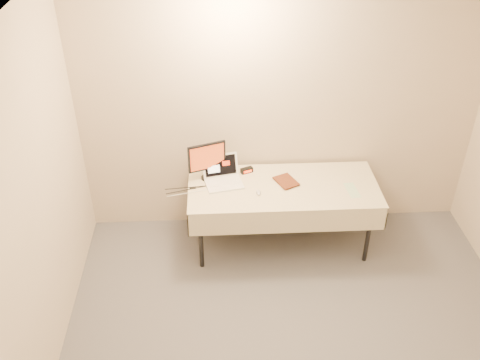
{
  "coord_description": "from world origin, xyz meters",
  "views": [
    {
      "loc": [
        -0.65,
        -2.21,
        3.71
      ],
      "look_at": [
        -0.43,
        1.99,
        0.86
      ],
      "focal_mm": 40.0,
      "sensor_mm": 36.0,
      "label": 1
    }
  ],
  "objects_px": {
    "laptop": "(223,176)",
    "book": "(279,175)",
    "table": "(283,191)",
    "monitor": "(207,158)"
  },
  "relations": [
    {
      "from": "laptop",
      "to": "monitor",
      "type": "xyz_separation_m",
      "value": [
        -0.15,
        0.06,
        0.17
      ]
    },
    {
      "from": "laptop",
      "to": "monitor",
      "type": "relative_size",
      "value": 1.05
    },
    {
      "from": "laptop",
      "to": "book",
      "type": "distance_m",
      "value": 0.55
    },
    {
      "from": "book",
      "to": "table",
      "type": "bearing_deg",
      "value": -48.97
    },
    {
      "from": "laptop",
      "to": "table",
      "type": "bearing_deg",
      "value": -22.87
    },
    {
      "from": "table",
      "to": "laptop",
      "type": "distance_m",
      "value": 0.61
    },
    {
      "from": "laptop",
      "to": "book",
      "type": "bearing_deg",
      "value": -21.64
    },
    {
      "from": "table",
      "to": "monitor",
      "type": "height_order",
      "value": "monitor"
    },
    {
      "from": "table",
      "to": "book",
      "type": "relative_size",
      "value": 7.8
    },
    {
      "from": "table",
      "to": "laptop",
      "type": "xyz_separation_m",
      "value": [
        -0.59,
        0.11,
        0.12
      ]
    }
  ]
}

